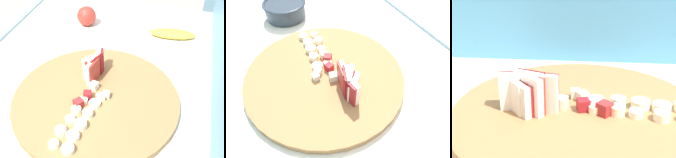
{
  "view_description": "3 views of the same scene",
  "coord_description": "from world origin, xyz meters",
  "views": [
    {
      "loc": [
        0.45,
        0.25,
        1.4
      ],
      "look_at": [
        -0.07,
        0.1,
        0.93
      ],
      "focal_mm": 44.68,
      "sensor_mm": 36.0,
      "label": 1
    },
    {
      "loc": [
        -0.37,
        0.21,
        1.31
      ],
      "look_at": [
        -0.06,
        0.05,
        0.91
      ],
      "focal_mm": 33.61,
      "sensor_mm": 36.0,
      "label": 2
    },
    {
      "loc": [
        0.0,
        -0.37,
        1.13
      ],
      "look_at": [
        -0.04,
        0.11,
        0.94
      ],
      "focal_mm": 46.87,
      "sensor_mm": 36.0,
      "label": 3
    }
  ],
  "objects": [
    {
      "name": "cutting_board",
      "position": [
        -0.02,
        0.07,
        0.89
      ],
      "size": [
        0.42,
        0.42,
        0.02
      ],
      "primitive_type": "cylinder",
      "color": "olive",
      "rests_on": "tiled_countertop"
    },
    {
      "name": "banana_slice_rows",
      "position": [
        0.08,
        0.06,
        0.91
      ],
      "size": [
        0.17,
        0.07,
        0.02
      ],
      "color": "beige",
      "rests_on": "cutting_board"
    },
    {
      "name": "apple_dice_pile",
      "position": [
        -0.01,
        0.06,
        0.91
      ],
      "size": [
        0.1,
        0.08,
        0.02
      ],
      "color": "white",
      "rests_on": "cutting_board"
    },
    {
      "name": "tile_backsplash",
      "position": [
        0.0,
        0.38,
        0.67
      ],
      "size": [
        2.4,
        0.04,
        1.34
      ],
      "primitive_type": "cube",
      "color": "#4C8EB2",
      "rests_on": "ground"
    },
    {
      "name": "apple_wedge_fan",
      "position": [
        -0.1,
        0.04,
        0.93
      ],
      "size": [
        0.1,
        0.05,
        0.07
      ],
      "color": "maroon",
      "rests_on": "cutting_board"
    }
  ]
}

